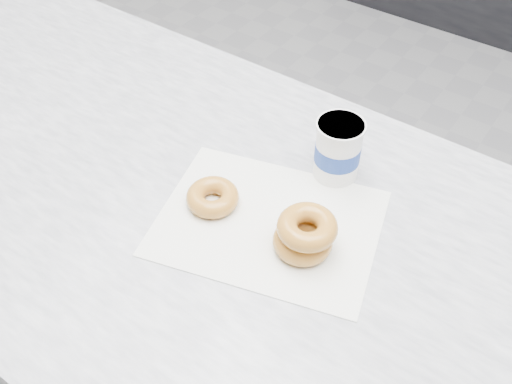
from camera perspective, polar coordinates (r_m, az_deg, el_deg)
ground at (r=1.92m, az=11.74°, el=-10.81°), size 5.00×5.00×0.00m
counter at (r=1.25m, az=1.76°, el=-18.39°), size 3.06×0.76×0.90m
wax_paper at (r=0.90m, az=1.25°, el=-3.08°), size 0.40×0.34×0.00m
donut_single at (r=0.91m, az=-4.36°, el=-0.51°), size 0.11×0.11×0.03m
donut_stack at (r=0.84m, az=4.91°, el=-4.21°), size 0.10×0.10×0.06m
coffee_cup at (r=0.95m, az=8.19°, el=4.25°), size 0.08×0.08×0.11m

